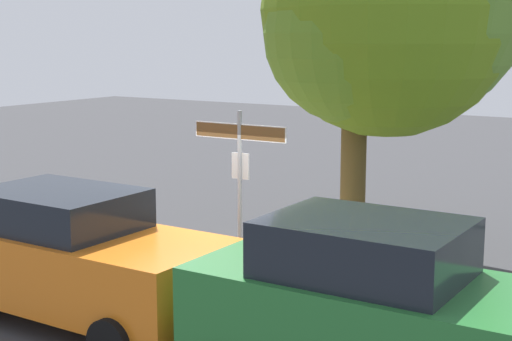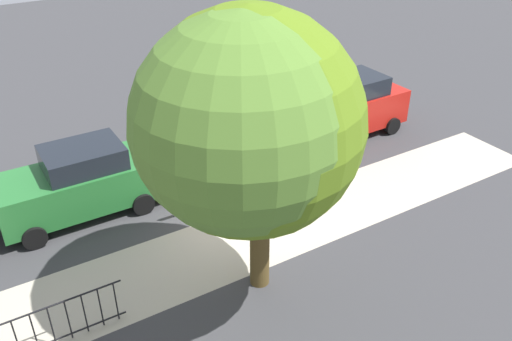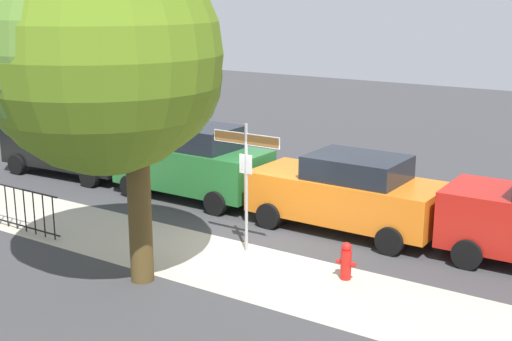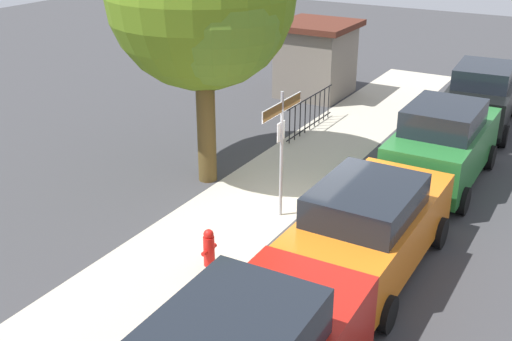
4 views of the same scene
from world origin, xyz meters
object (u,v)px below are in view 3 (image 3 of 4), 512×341
at_px(car_orange, 348,192).
at_px(car_green, 193,162).
at_px(shade_tree, 103,59).
at_px(fire_hydrant, 346,261).
at_px(car_black, 73,144).
at_px(street_sign, 246,162).

relative_size(car_orange, car_green, 1.06).
height_order(shade_tree, fire_hydrant, shade_tree).
height_order(car_orange, car_black, car_black).
bearing_deg(street_sign, shade_tree, 65.39).
height_order(shade_tree, car_green, shade_tree).
relative_size(car_orange, car_black, 1.01).
distance_m(street_sign, fire_hydrant, 3.05).
bearing_deg(shade_tree, car_orange, -115.38).
bearing_deg(car_black, car_orange, 176.03).
relative_size(street_sign, fire_hydrant, 3.69).
xyz_separation_m(shade_tree, car_green, (2.29, -5.40, -3.37)).
height_order(car_green, car_black, car_green).
xyz_separation_m(shade_tree, car_black, (7.09, -5.33, -3.40)).
bearing_deg(car_green, street_sign, 143.86).
xyz_separation_m(shade_tree, fire_hydrant, (-3.84, -2.60, -4.01)).
relative_size(car_green, fire_hydrant, 5.65).
xyz_separation_m(street_sign, fire_hydrant, (-2.55, 0.20, -1.66)).
relative_size(shade_tree, car_green, 1.53).
height_order(car_orange, car_green, car_green).
bearing_deg(fire_hydrant, car_black, -14.02).
bearing_deg(street_sign, car_black, -16.81).
xyz_separation_m(shade_tree, car_orange, (-2.51, -5.30, -3.45)).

